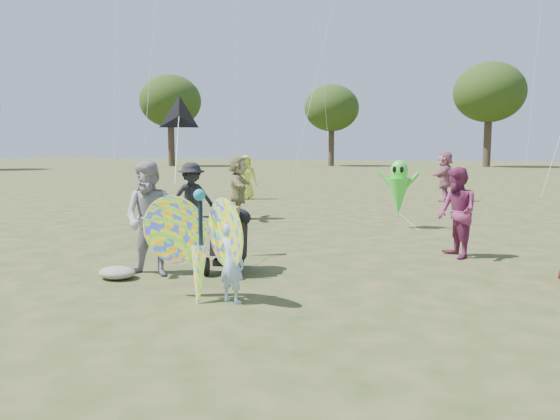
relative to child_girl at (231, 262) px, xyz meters
The scene contains 14 objects.
ground 0.67m from the child_girl, 24.10° to the right, with size 160.00×160.00×0.00m, color #51592B.
child_girl is the anchor object (origin of this frame).
adult_man 2.12m from the child_girl, 154.33° to the left, with size 0.89×0.70×1.84m, color #9B999F.
grey_bag 2.36m from the child_girl, 167.08° to the left, with size 0.60×0.49×0.19m, color gray.
crowd_b 6.03m from the child_girl, 125.47° to the left, with size 1.09×0.63×1.69m, color black.
crowd_d 8.48m from the child_girl, 115.14° to the left, with size 1.68×0.54×1.82m, color #968C5C.
crowd_e 4.93m from the child_girl, 58.60° to the left, with size 0.82×0.64×1.69m, color #7C2955.
crowd_g 14.51m from the child_girl, 114.27° to the left, with size 0.85×0.55×1.74m, color #D2E636.
crowd_j 15.30m from the child_girl, 84.60° to the left, with size 1.77×0.56×1.91m, color #A25D73.
jogging_stroller 1.79m from the child_girl, 116.90° to the left, with size 0.66×1.11×1.09m.
butterfly_kite 0.50m from the child_girl, behind, with size 1.74×0.75×1.70m.
delta_kite_rig 3.88m from the child_girl, 133.13° to the left, with size 1.22×1.72×1.55m.
alien_kite 7.68m from the child_girl, 82.97° to the left, with size 1.12×0.69×1.74m.
tree_line 45.45m from the child_girl, 84.86° to the left, with size 91.78×33.60×10.79m.
Camera 1 is at (2.82, -6.18, 2.05)m, focal length 35.00 mm.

